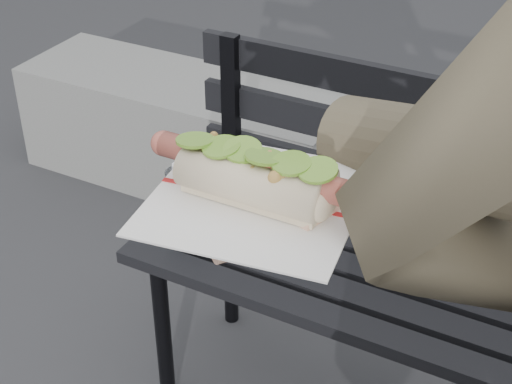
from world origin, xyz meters
TOP-DOWN VIEW (x-y plane):
  - park_bench at (0.07, 0.85)m, footprint 1.50×0.44m
  - concrete_block at (-1.12, 1.55)m, footprint 1.20×0.40m
  - held_hotdog at (0.21, 0.05)m, footprint 0.63×0.30m

SIDE VIEW (x-z plane):
  - concrete_block at x=-1.12m, z-range 0.00..0.40m
  - park_bench at x=0.07m, z-range 0.08..0.96m
  - held_hotdog at x=0.21m, z-range 1.12..1.32m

